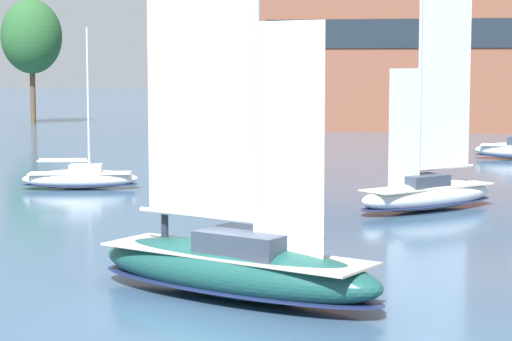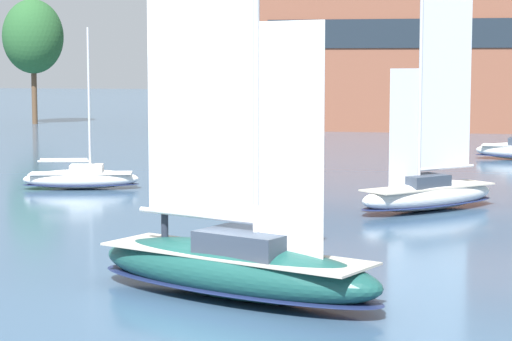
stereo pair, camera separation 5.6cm
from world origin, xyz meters
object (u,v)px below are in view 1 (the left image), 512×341
object	(u,v)px
sailboat_moored_far_slip	(428,190)
sailboat_moored_outer_mooring	(81,178)
tree_shore_center	(31,37)
sailboat_main	(235,261)

from	to	relation	value
sailboat_moored_far_slip	sailboat_moored_outer_mooring	xyz separation A→B (m)	(-16.91, 3.92, -0.29)
sailboat_moored_far_slip	sailboat_moored_outer_mooring	world-z (taller)	sailboat_moored_far_slip
sailboat_moored_far_slip	sailboat_moored_outer_mooring	size ratio (longest dim) A/B	1.27
sailboat_moored_far_slip	sailboat_moored_outer_mooring	distance (m)	17.36
tree_shore_center	sailboat_main	xyz separation A→B (m)	(35.65, -69.35, -7.77)
sailboat_main	sailboat_moored_far_slip	distance (m)	17.57
tree_shore_center	sailboat_moored_outer_mooring	xyz separation A→B (m)	(23.43, -48.49, -8.21)
tree_shore_center	sailboat_moored_outer_mooring	bearing A→B (deg)	-64.21
tree_shore_center	sailboat_moored_outer_mooring	size ratio (longest dim) A/B	1.58
sailboat_moored_outer_mooring	sailboat_moored_far_slip	bearing A→B (deg)	-13.06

